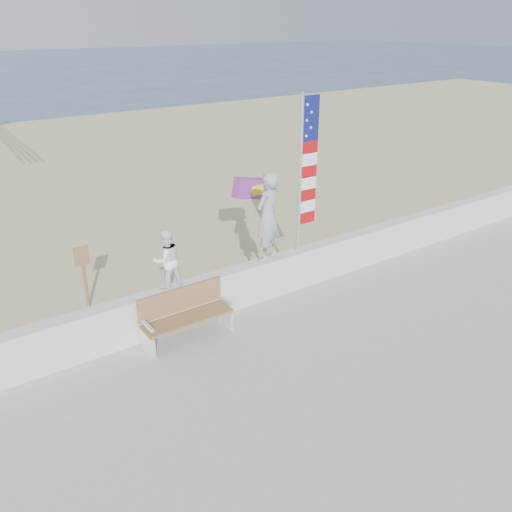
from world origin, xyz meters
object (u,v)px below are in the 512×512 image
at_px(bench, 185,314).
at_px(flag, 305,168).
at_px(child, 167,260).
at_px(adult, 268,217).

bearing_deg(bench, flag, 7.87).
bearing_deg(child, flag, 178.93).
bearing_deg(flag, child, 180.00).
xyz_separation_m(adult, child, (-2.41, 0.00, -0.38)).
bearing_deg(child, adult, 178.94).
distance_m(adult, bench, 2.73).
bearing_deg(child, bench, 101.63).
bearing_deg(bench, child, 102.69).
relative_size(adult, flag, 0.57).
relative_size(bench, flag, 0.51).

